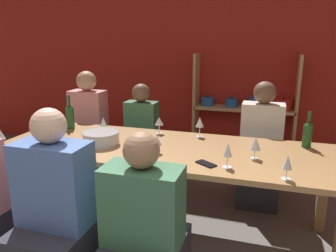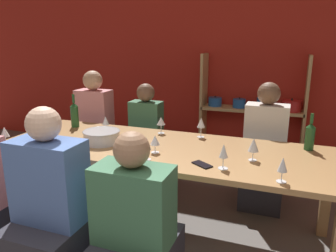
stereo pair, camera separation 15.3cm
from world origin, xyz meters
name	(u,v)px [view 2 (the right image)]	position (x,y,z in m)	size (l,w,h in m)	color
wall_back_red	(232,60)	(0.00, 3.83, 1.35)	(8.80, 0.06, 2.70)	red
shelf_unit	(252,126)	(0.34, 3.63, 0.52)	(1.31, 0.30, 1.44)	tan
dining_table	(164,155)	(-0.18, 1.76, 0.69)	(2.74, 0.96, 0.77)	#AD7F4C
mixing_bowl	(102,136)	(-0.71, 1.68, 0.82)	(0.31, 0.31, 0.11)	#B7BABC
wine_bottle_green	(75,114)	(-1.24, 2.04, 0.89)	(0.08, 0.08, 0.33)	#1E4C23
wine_bottle_dark	(310,136)	(0.94, 2.10, 0.88)	(0.07, 0.07, 0.30)	#1E4C23
wine_glass_empty_a	(283,165)	(0.75, 1.37, 0.88)	(0.06, 0.06, 0.16)	white
wine_glass_white_a	(224,152)	(0.37, 1.46, 0.89)	(0.07, 0.07, 0.18)	white
wine_glass_empty_b	(254,145)	(0.54, 1.69, 0.88)	(0.08, 0.08, 0.17)	white
wine_glass_white_b	(201,123)	(0.04, 2.13, 0.89)	(0.07, 0.07, 0.18)	white
wine_glass_red_a	(161,122)	(-0.34, 2.12, 0.88)	(0.08, 0.08, 0.16)	white
wine_glass_red_b	(5,132)	(-1.45, 1.37, 0.87)	(0.07, 0.07, 0.15)	white
wine_glass_empty_c	(146,144)	(-0.18, 1.44, 0.89)	(0.07, 0.07, 0.17)	white
wine_glass_empty_d	(106,121)	(-0.81, 1.91, 0.89)	(0.07, 0.07, 0.17)	white
wine_glass_red_c	(155,141)	(-0.18, 1.60, 0.86)	(0.07, 0.07, 0.14)	white
cell_phone	(202,165)	(0.22, 1.47, 0.77)	(0.16, 0.14, 0.01)	black
person_far_a	(96,139)	(-1.34, 2.55, 0.48)	(0.40, 0.49, 1.28)	#2D2D38
person_near_b	(135,248)	(-0.04, 0.91, 0.41)	(0.45, 0.57, 1.13)	#2D2D38
person_far_b	(147,148)	(-0.70, 2.58, 0.43)	(0.35, 0.43, 1.16)	#2D2D38
person_near_c	(54,225)	(-0.61, 0.90, 0.45)	(0.46, 0.57, 1.24)	#2D2D38
person_far_c	(263,161)	(0.57, 2.55, 0.45)	(0.40, 0.50, 1.24)	#2D2D38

